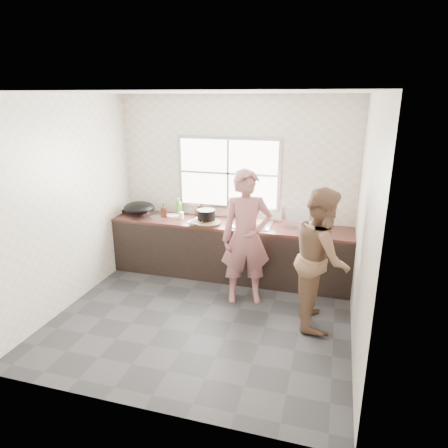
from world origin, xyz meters
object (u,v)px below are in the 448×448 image
(bowl_crabs, at_px, (257,225))
(burner, at_px, (136,210))
(plate_food, at_px, (172,215))
(pot_lid_right, at_px, (156,217))
(person_side, at_px, (321,258))
(dish_rack, at_px, (297,216))
(bowl_mince, at_px, (195,223))
(black_pot, at_px, (206,216))
(pot_lid_left, at_px, (144,212))
(woman, at_px, (246,242))
(cutting_board, at_px, (207,223))
(bottle_brown_tall, at_px, (164,211))
(bottle_green, at_px, (179,206))
(wok, at_px, (139,208))
(bottle_brown_short, at_px, (199,211))
(bowl_held, at_px, (251,227))
(glass_jar, at_px, (181,215))

(bowl_crabs, relative_size, burner, 0.56)
(plate_food, xyz_separation_m, pot_lid_right, (-0.21, -0.15, -0.00))
(person_side, xyz_separation_m, dish_rack, (-0.41, 1.13, 0.16))
(bowl_mince, bearing_deg, plate_food, 147.09)
(dish_rack, bearing_deg, plate_food, -173.37)
(black_pot, height_order, pot_lid_left, black_pot)
(plate_food, bearing_deg, person_side, -24.57)
(pot_lid_left, bearing_deg, woman, -23.85)
(black_pot, bearing_deg, bowl_crabs, -0.20)
(burner, distance_m, pot_lid_right, 0.51)
(woman, xyz_separation_m, plate_food, (-1.38, 0.79, 0.03))
(woman, xyz_separation_m, person_side, (0.97, -0.29, 0.00))
(burner, bearing_deg, dish_rack, -0.29)
(black_pot, relative_size, pot_lid_left, 1.08)
(cutting_board, bearing_deg, black_pot, 113.98)
(cutting_board, xyz_separation_m, bottle_brown_tall, (-0.77, 0.19, 0.07))
(plate_food, distance_m, burner, 0.67)
(person_side, bearing_deg, cutting_board, 55.42)
(pot_lid_right, bearing_deg, plate_food, 36.41)
(person_side, bearing_deg, bottle_green, 53.36)
(bowl_crabs, bearing_deg, pot_lid_right, 179.08)
(wok, height_order, pot_lid_left, wok)
(plate_food, relative_size, pot_lid_right, 0.94)
(bowl_mince, height_order, wok, wok)
(cutting_board, xyz_separation_m, plate_food, (-0.66, 0.27, -0.01))
(person_side, bearing_deg, black_pot, 53.50)
(plate_food, height_order, pot_lid_left, plate_food)
(person_side, height_order, bottle_brown_tall, person_side)
(bottle_green, distance_m, bottle_brown_short, 0.34)
(bottle_brown_short, bearing_deg, dish_rack, -2.48)
(bowl_held, height_order, wok, wok)
(bowl_crabs, bearing_deg, person_side, -43.19)
(woman, xyz_separation_m, black_pot, (-0.75, 0.61, 0.12))
(person_side, xyz_separation_m, burner, (-3.01, 1.14, 0.04))
(plate_food, xyz_separation_m, bottle_brown_tall, (-0.11, -0.08, 0.08))
(glass_jar, bearing_deg, bottle_brown_short, 46.22)
(bottle_green, bearing_deg, burner, -175.84)
(wok, bearing_deg, bottle_brown_tall, 19.83)
(cutting_board, height_order, bottle_brown_tall, bottle_brown_tall)
(bottle_green, height_order, dish_rack, dish_rack)
(bottle_green, height_order, burner, bottle_green)
(bowl_mince, bearing_deg, cutting_board, 17.31)
(pot_lid_left, bearing_deg, person_side, -21.44)
(wok, bearing_deg, plate_food, 23.69)
(black_pot, xyz_separation_m, pot_lid_right, (-0.83, 0.02, -0.09))
(bottle_brown_short, height_order, dish_rack, dish_rack)
(woman, height_order, cutting_board, woman)
(bottle_brown_short, height_order, burner, bottle_brown_short)
(person_side, bearing_deg, plate_food, 56.43)
(bowl_crabs, height_order, pot_lid_left, bowl_crabs)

